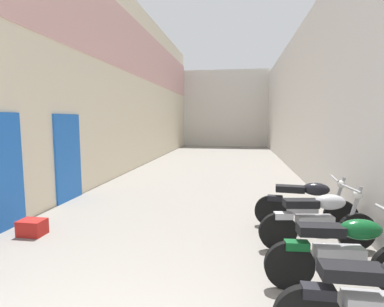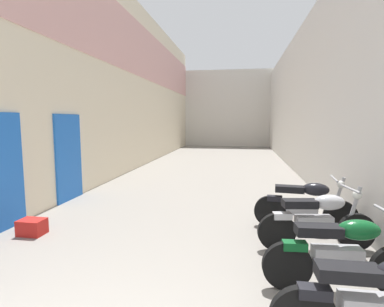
{
  "view_description": "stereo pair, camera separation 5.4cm",
  "coord_description": "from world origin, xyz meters",
  "px_view_note": "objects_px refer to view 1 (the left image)",
  "views": [
    {
      "loc": [
        1.04,
        -1.33,
        2.06
      ],
      "look_at": [
        -0.06,
        5.75,
        1.25
      ],
      "focal_mm": 27.8,
      "sensor_mm": 36.0,
      "label": 1
    },
    {
      "loc": [
        1.1,
        -1.32,
        2.06
      ],
      "look_at": [
        -0.06,
        5.75,
        1.25
      ],
      "focal_mm": 27.8,
      "sensor_mm": 36.0,
      "label": 2
    }
  ],
  "objects_px": {
    "motorcycle_third": "(318,219)",
    "plastic_crate": "(32,227)",
    "motorcycle_fourth": "(306,203)",
    "motorcycle_second": "(344,252)"
  },
  "relations": [
    {
      "from": "motorcycle_third",
      "to": "plastic_crate",
      "type": "distance_m",
      "value": 4.92
    },
    {
      "from": "motorcycle_fourth",
      "to": "plastic_crate",
      "type": "bearing_deg",
      "value": -167.69
    },
    {
      "from": "motorcycle_third",
      "to": "plastic_crate",
      "type": "relative_size",
      "value": 4.18
    },
    {
      "from": "plastic_crate",
      "to": "motorcycle_third",
      "type": "bearing_deg",
      "value": 1.77
    },
    {
      "from": "motorcycle_second",
      "to": "plastic_crate",
      "type": "distance_m",
      "value": 5.02
    },
    {
      "from": "motorcycle_second",
      "to": "motorcycle_third",
      "type": "xyz_separation_m",
      "value": [
        -0.0,
        1.17,
        0.0
      ]
    },
    {
      "from": "motorcycle_third",
      "to": "motorcycle_fourth",
      "type": "relative_size",
      "value": 1.0
    },
    {
      "from": "motorcycle_second",
      "to": "motorcycle_third",
      "type": "relative_size",
      "value": 1.01
    },
    {
      "from": "motorcycle_third",
      "to": "plastic_crate",
      "type": "height_order",
      "value": "motorcycle_third"
    },
    {
      "from": "motorcycle_second",
      "to": "plastic_crate",
      "type": "relative_size",
      "value": 4.21
    }
  ]
}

